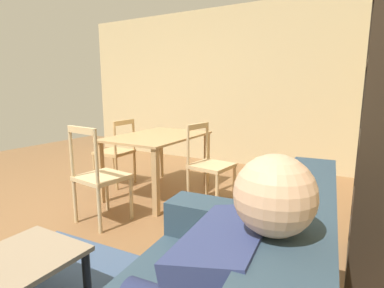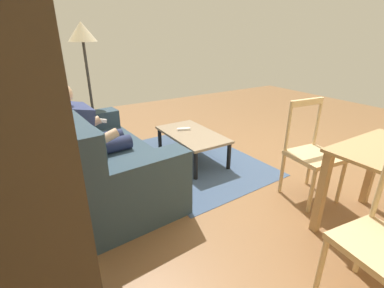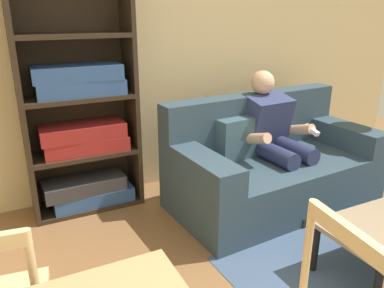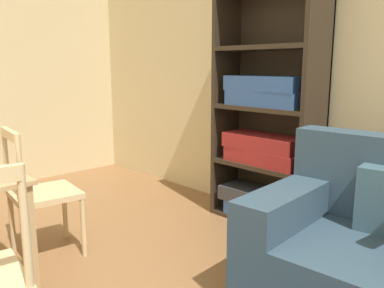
# 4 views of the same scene
# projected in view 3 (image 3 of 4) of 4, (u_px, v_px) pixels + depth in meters

# --- Properties ---
(wall_back) EXTENTS (6.52, 0.12, 2.65)m
(wall_back) POSITION_uv_depth(u_px,v_px,m) (137.00, 47.00, 3.41)
(wall_back) COLOR #D1BC8C
(wall_back) RESTS_ON ground_plane
(couch) EXTENTS (1.88, 1.03, 0.92)m
(couch) POSITION_uv_depth(u_px,v_px,m) (270.00, 165.00, 3.39)
(couch) COLOR #2D4251
(couch) RESTS_ON ground_plane
(person_lounging) EXTENTS (0.61, 0.88, 1.13)m
(person_lounging) POSITION_uv_depth(u_px,v_px,m) (275.00, 137.00, 3.35)
(person_lounging) COLOR navy
(person_lounging) RESTS_ON ground_plane
(bookshelf) EXTENTS (0.90, 0.36, 1.95)m
(bookshelf) POSITION_uv_depth(u_px,v_px,m) (81.00, 118.00, 3.13)
(bookshelf) COLOR #2D2319
(bookshelf) RESTS_ON ground_plane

